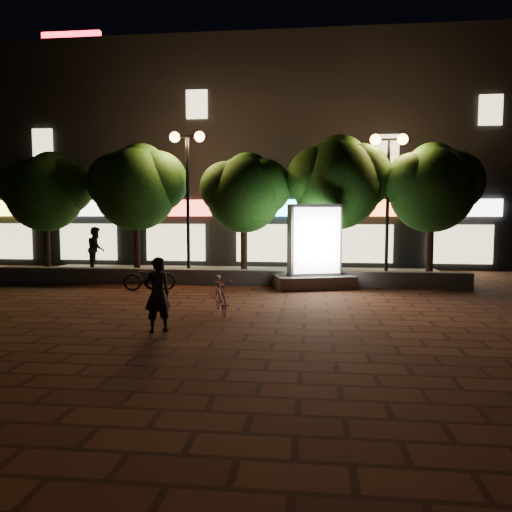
# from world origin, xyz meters

# --- Properties ---
(ground) EXTENTS (80.00, 80.00, 0.00)m
(ground) POSITION_xyz_m (0.00, 0.00, 0.00)
(ground) COLOR #512A19
(ground) RESTS_ON ground
(retaining_wall) EXTENTS (16.00, 0.45, 0.50)m
(retaining_wall) POSITION_xyz_m (0.00, 4.00, 0.25)
(retaining_wall) COLOR #65625D
(retaining_wall) RESTS_ON ground
(sidewalk) EXTENTS (16.00, 5.00, 0.08)m
(sidewalk) POSITION_xyz_m (0.00, 6.50, 0.04)
(sidewalk) COLOR #65625D
(sidewalk) RESTS_ON ground
(building_block) EXTENTS (28.00, 8.12, 11.30)m
(building_block) POSITION_xyz_m (-0.01, 12.99, 5.00)
(building_block) COLOR black
(building_block) RESTS_ON ground
(tree_far_left) EXTENTS (3.36, 2.80, 4.63)m
(tree_far_left) POSITION_xyz_m (-6.95, 5.46, 3.29)
(tree_far_left) COLOR black
(tree_far_left) RESTS_ON sidewalk
(tree_left) EXTENTS (3.60, 3.00, 4.89)m
(tree_left) POSITION_xyz_m (-3.45, 5.46, 3.44)
(tree_left) COLOR black
(tree_left) RESTS_ON sidewalk
(tree_mid) EXTENTS (3.24, 2.70, 4.50)m
(tree_mid) POSITION_xyz_m (0.55, 5.46, 3.22)
(tree_mid) COLOR black
(tree_mid) RESTS_ON sidewalk
(tree_right) EXTENTS (3.72, 3.10, 5.07)m
(tree_right) POSITION_xyz_m (3.86, 5.46, 3.57)
(tree_right) COLOR black
(tree_right) RESTS_ON sidewalk
(tree_far_right) EXTENTS (3.48, 2.90, 4.76)m
(tree_far_right) POSITION_xyz_m (7.05, 5.46, 3.37)
(tree_far_right) COLOR black
(tree_far_right) RESTS_ON sidewalk
(street_lamp_left) EXTENTS (1.26, 0.36, 5.18)m
(street_lamp_left) POSITION_xyz_m (-1.50, 5.20, 4.03)
(street_lamp_left) COLOR black
(street_lamp_left) RESTS_ON sidewalk
(street_lamp_right) EXTENTS (1.26, 0.36, 4.98)m
(street_lamp_right) POSITION_xyz_m (5.50, 5.20, 3.89)
(street_lamp_right) COLOR black
(street_lamp_right) RESTS_ON sidewalk
(ad_kiosk) EXTENTS (2.72, 1.89, 2.67)m
(ad_kiosk) POSITION_xyz_m (3.01, 3.50, 1.08)
(ad_kiosk) COLOR #65625D
(ad_kiosk) RESTS_ON ground
(scooter_pink) EXTENTS (0.89, 1.53, 0.89)m
(scooter_pink) POSITION_xyz_m (0.78, -0.82, 0.44)
(scooter_pink) COLOR pink
(scooter_pink) RESTS_ON ground
(rider) EXTENTS (0.66, 0.62, 1.52)m
(rider) POSITION_xyz_m (-0.16, -2.75, 0.76)
(rider) COLOR black
(rider) RESTS_ON ground
(scooter_parked) EXTENTS (1.67, 0.92, 0.83)m
(scooter_parked) POSITION_xyz_m (-2.06, 2.50, 0.42)
(scooter_parked) COLOR black
(scooter_parked) RESTS_ON ground
(pedestrian) EXTENTS (0.90, 1.02, 1.75)m
(pedestrian) POSITION_xyz_m (-5.75, 6.92, 0.96)
(pedestrian) COLOR black
(pedestrian) RESTS_ON sidewalk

